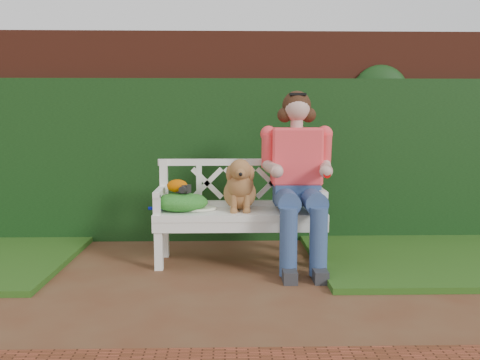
{
  "coord_description": "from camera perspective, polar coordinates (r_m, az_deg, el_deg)",
  "views": [
    {
      "loc": [
        0.33,
        -3.68,
        1.29
      ],
      "look_at": [
        0.44,
        0.78,
        0.75
      ],
      "focal_mm": 38.0,
      "sensor_mm": 36.0,
      "label": 1
    }
  ],
  "objects": [
    {
      "name": "camera_item",
      "position": [
        4.49,
        -6.33,
        -0.98
      ],
      "size": [
        0.13,
        0.12,
        0.07
      ],
      "primitive_type": "cube",
      "rotation": [
        0.0,
        0.0,
        -0.4
      ],
      "color": "black",
      "rests_on": "green_bag"
    },
    {
      "name": "grass_right",
      "position": [
        5.18,
        22.43,
        -7.76
      ],
      "size": [
        2.6,
        2.0,
        0.05
      ],
      "primitive_type": "cube",
      "color": "#205113",
      "rests_on": "ground"
    },
    {
      "name": "seated_woman",
      "position": [
        4.51,
        6.4,
        0.46
      ],
      "size": [
        0.96,
        1.08,
        1.57
      ],
      "primitive_type": null,
      "rotation": [
        0.0,
        0.0,
        -0.41
      ],
      "color": "#EE496D",
      "rests_on": "ground"
    },
    {
      "name": "green_bag",
      "position": [
        4.52,
        -6.66,
        -2.43
      ],
      "size": [
        0.53,
        0.44,
        0.16
      ],
      "primitive_type": null,
      "rotation": [
        0.0,
        0.0,
        -0.15
      ],
      "color": "#20721E",
      "rests_on": "garden_bench"
    },
    {
      "name": "tennis_racket",
      "position": [
        4.56,
        -5.16,
        -3.17
      ],
      "size": [
        0.68,
        0.42,
        0.03
      ],
      "primitive_type": null,
      "rotation": [
        0.0,
        0.0,
        -0.26
      ],
      "color": "white",
      "rests_on": "garden_bench"
    },
    {
      "name": "garden_bench",
      "position": [
        4.58,
        -0.0,
        -6.34
      ],
      "size": [
        1.61,
        0.67,
        0.48
      ],
      "primitive_type": null,
      "rotation": [
        0.0,
        0.0,
        -0.05
      ],
      "color": "white",
      "rests_on": "ground"
    },
    {
      "name": "ground",
      "position": [
        3.91,
        -6.28,
        -12.38
      ],
      "size": [
        60.0,
        60.0,
        0.0
      ],
      "primitive_type": "plane",
      "color": "#562C19"
    },
    {
      "name": "baseball_glove",
      "position": [
        4.51,
        -7.05,
        -0.66
      ],
      "size": [
        0.22,
        0.19,
        0.12
      ],
      "primitive_type": "ellipsoid",
      "rotation": [
        0.0,
        0.0,
        -0.35
      ],
      "color": "#BB5300",
      "rests_on": "green_bag"
    },
    {
      "name": "brick_wall",
      "position": [
        5.59,
        -4.77,
        4.94
      ],
      "size": [
        10.0,
        0.3,
        2.2
      ],
      "primitive_type": "cube",
      "color": "#5D2618",
      "rests_on": "ground"
    },
    {
      "name": "dog",
      "position": [
        4.5,
        -0.02,
        -0.44
      ],
      "size": [
        0.41,
        0.49,
        0.47
      ],
      "primitive_type": null,
      "rotation": [
        0.0,
        0.0,
        0.25
      ],
      "color": "olive",
      "rests_on": "garden_bench"
    },
    {
      "name": "ivy_hedge",
      "position": [
        5.39,
        -4.88,
        2.2
      ],
      "size": [
        10.0,
        0.18,
        1.7
      ],
      "primitive_type": "cube",
      "color": "#173F14",
      "rests_on": "ground"
    }
  ]
}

